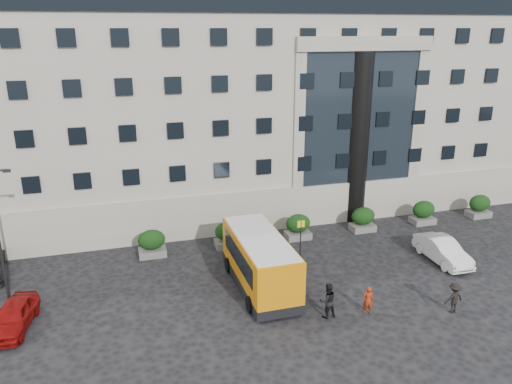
{
  "coord_description": "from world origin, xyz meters",
  "views": [
    {
      "loc": [
        -5.88,
        -23.39,
        14.57
      ],
      "look_at": [
        2.25,
        4.43,
        5.0
      ],
      "focal_mm": 35.0,
      "sensor_mm": 36.0,
      "label": 1
    }
  ],
  "objects_px": {
    "hedge_d": "(363,219)",
    "hedge_c": "(298,226)",
    "parked_car_a": "(14,316)",
    "pedestrian_b": "(328,301)",
    "hedge_a": "(152,243)",
    "hedge_e": "(423,212)",
    "red_truck": "(31,222)",
    "bus_stop_sign": "(301,232)",
    "pedestrian_a": "(368,300)",
    "hedge_f": "(479,206)",
    "hedge_b": "(228,234)",
    "minibus": "(260,260)",
    "pedestrian_c": "(454,298)",
    "white_taxi": "(443,250)"
  },
  "relations": [
    {
      "from": "hedge_d",
      "to": "hedge_c",
      "type": "bearing_deg",
      "value": 180.0
    },
    {
      "from": "hedge_d",
      "to": "minibus",
      "type": "distance_m",
      "value": 11.64
    },
    {
      "from": "parked_car_a",
      "to": "pedestrian_b",
      "type": "distance_m",
      "value": 16.06
    },
    {
      "from": "parked_car_a",
      "to": "pedestrian_b",
      "type": "xyz_separation_m",
      "value": [
        15.68,
        -3.47,
        0.26
      ]
    },
    {
      "from": "hedge_d",
      "to": "pedestrian_b",
      "type": "distance_m",
      "value": 12.57
    },
    {
      "from": "hedge_c",
      "to": "bus_stop_sign",
      "type": "height_order",
      "value": "bus_stop_sign"
    },
    {
      "from": "hedge_c",
      "to": "white_taxi",
      "type": "distance_m",
      "value": 9.87
    },
    {
      "from": "hedge_a",
      "to": "hedge_f",
      "type": "bearing_deg",
      "value": 0.0
    },
    {
      "from": "hedge_a",
      "to": "red_truck",
      "type": "xyz_separation_m",
      "value": [
        -8.06,
        5.34,
        0.4
      ]
    },
    {
      "from": "hedge_c",
      "to": "hedge_e",
      "type": "height_order",
      "value": "same"
    },
    {
      "from": "bus_stop_sign",
      "to": "pedestrian_a",
      "type": "xyz_separation_m",
      "value": [
        0.92,
        -7.61,
        -0.94
      ]
    },
    {
      "from": "bus_stop_sign",
      "to": "red_truck",
      "type": "height_order",
      "value": "red_truck"
    },
    {
      "from": "minibus",
      "to": "pedestrian_b",
      "type": "height_order",
      "value": "minibus"
    },
    {
      "from": "hedge_b",
      "to": "hedge_c",
      "type": "bearing_deg",
      "value": 0.0
    },
    {
      "from": "hedge_f",
      "to": "pedestrian_c",
      "type": "relative_size",
      "value": 1.06
    },
    {
      "from": "minibus",
      "to": "hedge_c",
      "type": "bearing_deg",
      "value": 51.71
    },
    {
      "from": "bus_stop_sign",
      "to": "red_truck",
      "type": "distance_m",
      "value": 19.36
    },
    {
      "from": "hedge_f",
      "to": "pedestrian_c",
      "type": "distance_m",
      "value": 16.09
    },
    {
      "from": "hedge_b",
      "to": "hedge_c",
      "type": "distance_m",
      "value": 5.2
    },
    {
      "from": "hedge_b",
      "to": "hedge_c",
      "type": "relative_size",
      "value": 1.0
    },
    {
      "from": "hedge_b",
      "to": "parked_car_a",
      "type": "distance_m",
      "value": 14.35
    },
    {
      "from": "hedge_c",
      "to": "hedge_e",
      "type": "xyz_separation_m",
      "value": [
        10.4,
        0.0,
        0.0
      ]
    },
    {
      "from": "minibus",
      "to": "hedge_d",
      "type": "bearing_deg",
      "value": 30.99
    },
    {
      "from": "hedge_f",
      "to": "white_taxi",
      "type": "bearing_deg",
      "value": -142.06
    },
    {
      "from": "hedge_b",
      "to": "minibus",
      "type": "distance_m",
      "value": 6.14
    },
    {
      "from": "pedestrian_b",
      "to": "pedestrian_c",
      "type": "relative_size",
      "value": 1.12
    },
    {
      "from": "parked_car_a",
      "to": "pedestrian_a",
      "type": "bearing_deg",
      "value": -1.82
    },
    {
      "from": "hedge_f",
      "to": "red_truck",
      "type": "relative_size",
      "value": 0.36
    },
    {
      "from": "pedestrian_c",
      "to": "hedge_a",
      "type": "bearing_deg",
      "value": -43.01
    },
    {
      "from": "hedge_a",
      "to": "hedge_e",
      "type": "bearing_deg",
      "value": 0.0
    },
    {
      "from": "hedge_a",
      "to": "hedge_c",
      "type": "xyz_separation_m",
      "value": [
        10.4,
        0.0,
        0.0
      ]
    },
    {
      "from": "bus_stop_sign",
      "to": "pedestrian_a",
      "type": "distance_m",
      "value": 7.73
    },
    {
      "from": "hedge_e",
      "to": "pedestrian_c",
      "type": "distance_m",
      "value": 13.04
    },
    {
      "from": "bus_stop_sign",
      "to": "white_taxi",
      "type": "bearing_deg",
      "value": -21.13
    },
    {
      "from": "hedge_b",
      "to": "hedge_f",
      "type": "height_order",
      "value": "same"
    },
    {
      "from": "hedge_a",
      "to": "minibus",
      "type": "height_order",
      "value": "minibus"
    },
    {
      "from": "hedge_a",
      "to": "white_taxi",
      "type": "distance_m",
      "value": 19.14
    },
    {
      "from": "bus_stop_sign",
      "to": "parked_car_a",
      "type": "bearing_deg",
      "value": -167.16
    },
    {
      "from": "hedge_c",
      "to": "hedge_e",
      "type": "relative_size",
      "value": 1.0
    },
    {
      "from": "hedge_f",
      "to": "bus_stop_sign",
      "type": "relative_size",
      "value": 0.73
    },
    {
      "from": "minibus",
      "to": "white_taxi",
      "type": "distance_m",
      "value": 12.47
    },
    {
      "from": "white_taxi",
      "to": "hedge_f",
      "type": "bearing_deg",
      "value": 38.32
    },
    {
      "from": "minibus",
      "to": "white_taxi",
      "type": "xyz_separation_m",
      "value": [
        12.43,
        -0.07,
        -1.0
      ]
    },
    {
      "from": "hedge_a",
      "to": "hedge_e",
      "type": "relative_size",
      "value": 1.0
    },
    {
      "from": "hedge_d",
      "to": "parked_car_a",
      "type": "distance_m",
      "value": 24.05
    },
    {
      "from": "white_taxi",
      "to": "pedestrian_b",
      "type": "height_order",
      "value": "pedestrian_b"
    },
    {
      "from": "bus_stop_sign",
      "to": "red_truck",
      "type": "bearing_deg",
      "value": 155.13
    },
    {
      "from": "hedge_c",
      "to": "pedestrian_a",
      "type": "distance_m",
      "value": 10.42
    },
    {
      "from": "minibus",
      "to": "hedge_e",
      "type": "bearing_deg",
      "value": 21.39
    },
    {
      "from": "hedge_d",
      "to": "hedge_e",
      "type": "height_order",
      "value": "same"
    }
  ]
}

